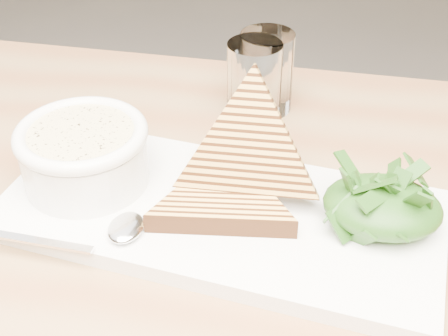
% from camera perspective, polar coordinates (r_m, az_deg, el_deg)
% --- Properties ---
extents(table_top, '(1.24, 0.84, 0.04)m').
position_cam_1_polar(table_top, '(0.59, -4.56, -9.87)').
color(table_top, olive).
rests_on(table_top, ground).
extents(platter, '(0.44, 0.23, 0.02)m').
position_cam_1_polar(platter, '(0.61, -0.42, -4.22)').
color(platter, white).
rests_on(platter, table_top).
extents(soup_bowl, '(0.13, 0.13, 0.05)m').
position_cam_1_polar(soup_bowl, '(0.64, -12.58, 0.69)').
color(soup_bowl, white).
rests_on(soup_bowl, platter).
extents(soup, '(0.11, 0.11, 0.01)m').
position_cam_1_polar(soup, '(0.62, -12.94, 2.92)').
color(soup, '#D6C38A').
rests_on(soup, soup_bowl).
extents(bowl_rim, '(0.13, 0.13, 0.01)m').
position_cam_1_polar(bowl_rim, '(0.62, -12.96, 3.07)').
color(bowl_rim, white).
rests_on(bowl_rim, soup_bowl).
extents(sandwich_flat, '(0.19, 0.19, 0.02)m').
position_cam_1_polar(sandwich_flat, '(0.60, -0.09, -2.88)').
color(sandwich_flat, gold).
rests_on(sandwich_flat, platter).
extents(sandwich_lean, '(0.17, 0.16, 0.18)m').
position_cam_1_polar(sandwich_lean, '(0.59, 2.28, 1.68)').
color(sandwich_lean, gold).
rests_on(sandwich_lean, sandwich_flat).
extents(salad_base, '(0.11, 0.09, 0.04)m').
position_cam_1_polar(salad_base, '(0.59, 14.27, -3.43)').
color(salad_base, black).
rests_on(salad_base, platter).
extents(arugula_pile, '(0.11, 0.10, 0.05)m').
position_cam_1_polar(arugula_pile, '(0.59, 14.35, -2.98)').
color(arugula_pile, '#2D5A1B').
rests_on(arugula_pile, platter).
extents(spoon_bowl, '(0.03, 0.04, 0.01)m').
position_cam_1_polar(spoon_bowl, '(0.58, -8.96, -5.40)').
color(spoon_bowl, silver).
rests_on(spoon_bowl, platter).
extents(spoon_handle, '(0.11, 0.01, 0.00)m').
position_cam_1_polar(spoon_handle, '(0.59, -16.89, -6.38)').
color(spoon_handle, silver).
rests_on(spoon_handle, platter).
extents(glass_near, '(0.06, 0.06, 0.10)m').
position_cam_1_polar(glass_near, '(0.75, 2.76, 7.81)').
color(glass_near, white).
rests_on(glass_near, table_top).
extents(glass_far, '(0.07, 0.07, 0.10)m').
position_cam_1_polar(glass_far, '(0.77, 3.89, 8.75)').
color(glass_far, white).
rests_on(glass_far, table_top).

